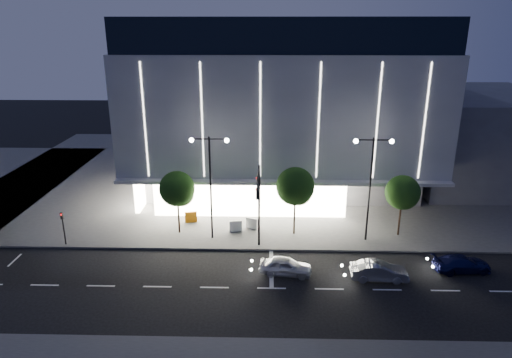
{
  "coord_description": "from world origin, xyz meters",
  "views": [
    {
      "loc": [
        1.6,
        -29.08,
        17.44
      ],
      "look_at": [
        0.69,
        7.4,
        5.0
      ],
      "focal_mm": 32.0,
      "sensor_mm": 36.0,
      "label": 1
    }
  ],
  "objects_px": {
    "car_second": "(379,271)",
    "barrier_d": "(252,223)",
    "barrier_b": "(236,226)",
    "traffic_mast": "(259,196)",
    "street_lamp_east": "(371,174)",
    "ped_signal_far": "(63,225)",
    "tree_mid": "(295,188)",
    "tree_left": "(177,191)",
    "car_lead": "(286,266)",
    "tree_right": "(403,194)",
    "car_third": "(462,264)",
    "street_lamp_west": "(210,173)",
    "barrier_a": "(191,217)"
  },
  "relations": [
    {
      "from": "car_second",
      "to": "barrier_a",
      "type": "height_order",
      "value": "car_second"
    },
    {
      "from": "ped_signal_far",
      "to": "tree_mid",
      "type": "xyz_separation_m",
      "value": [
        19.03,
        2.52,
        2.45
      ]
    },
    {
      "from": "ped_signal_far",
      "to": "car_second",
      "type": "xyz_separation_m",
      "value": [
        24.69,
        -4.64,
        -1.22
      ]
    },
    {
      "from": "ped_signal_far",
      "to": "tree_mid",
      "type": "bearing_deg",
      "value": 7.55
    },
    {
      "from": "street_lamp_east",
      "to": "barrier_a",
      "type": "height_order",
      "value": "street_lamp_east"
    },
    {
      "from": "street_lamp_east",
      "to": "barrier_d",
      "type": "distance_m",
      "value": 11.21
    },
    {
      "from": "tree_left",
      "to": "barrier_a",
      "type": "xyz_separation_m",
      "value": [
        0.64,
        2.16,
        -3.38
      ]
    },
    {
      "from": "car_second",
      "to": "barrier_b",
      "type": "xyz_separation_m",
      "value": [
        -10.79,
        7.49,
        -0.02
      ]
    },
    {
      "from": "tree_mid",
      "to": "barrier_d",
      "type": "relative_size",
      "value": 5.59
    },
    {
      "from": "tree_mid",
      "to": "car_third",
      "type": "distance_m",
      "value": 13.91
    },
    {
      "from": "tree_left",
      "to": "street_lamp_west",
      "type": "bearing_deg",
      "value": -18.94
    },
    {
      "from": "tree_right",
      "to": "barrier_d",
      "type": "distance_m",
      "value": 13.15
    },
    {
      "from": "barrier_d",
      "to": "ped_signal_far",
      "type": "bearing_deg",
      "value": -142.34
    },
    {
      "from": "traffic_mast",
      "to": "car_lead",
      "type": "xyz_separation_m",
      "value": [
        2.04,
        -2.9,
        -4.37
      ]
    },
    {
      "from": "street_lamp_east",
      "to": "barrier_d",
      "type": "relative_size",
      "value": 8.18
    },
    {
      "from": "barrier_a",
      "to": "street_lamp_west",
      "type": "bearing_deg",
      "value": -65.88
    },
    {
      "from": "street_lamp_west",
      "to": "tree_left",
      "type": "bearing_deg",
      "value": 161.06
    },
    {
      "from": "traffic_mast",
      "to": "street_lamp_east",
      "type": "height_order",
      "value": "street_lamp_east"
    },
    {
      "from": "tree_left",
      "to": "car_lead",
      "type": "height_order",
      "value": "tree_left"
    },
    {
      "from": "car_third",
      "to": "tree_right",
      "type": "bearing_deg",
      "value": 22.64
    },
    {
      "from": "street_lamp_west",
      "to": "tree_left",
      "type": "relative_size",
      "value": 1.57
    },
    {
      "from": "street_lamp_east",
      "to": "car_second",
      "type": "bearing_deg",
      "value": -92.9
    },
    {
      "from": "tree_right",
      "to": "barrier_d",
      "type": "relative_size",
      "value": 5.01
    },
    {
      "from": "ped_signal_far",
      "to": "car_second",
      "type": "distance_m",
      "value": 25.15
    },
    {
      "from": "tree_left",
      "to": "barrier_b",
      "type": "height_order",
      "value": "tree_left"
    },
    {
      "from": "street_lamp_east",
      "to": "tree_left",
      "type": "relative_size",
      "value": 1.57
    },
    {
      "from": "car_second",
      "to": "barrier_b",
      "type": "distance_m",
      "value": 13.14
    },
    {
      "from": "car_second",
      "to": "barrier_a",
      "type": "bearing_deg",
      "value": 60.61
    },
    {
      "from": "car_third",
      "to": "barrier_d",
      "type": "relative_size",
      "value": 3.83
    },
    {
      "from": "traffic_mast",
      "to": "car_second",
      "type": "height_order",
      "value": "traffic_mast"
    },
    {
      "from": "barrier_b",
      "to": "street_lamp_east",
      "type": "bearing_deg",
      "value": -19.47
    },
    {
      "from": "car_lead",
      "to": "car_third",
      "type": "bearing_deg",
      "value": -78.82
    },
    {
      "from": "tree_right",
      "to": "car_third",
      "type": "bearing_deg",
      "value": -62.01
    },
    {
      "from": "car_second",
      "to": "barrier_d",
      "type": "distance_m",
      "value": 12.39
    },
    {
      "from": "barrier_a",
      "to": "barrier_d",
      "type": "bearing_deg",
      "value": -24.26
    },
    {
      "from": "traffic_mast",
      "to": "barrier_b",
      "type": "height_order",
      "value": "traffic_mast"
    },
    {
      "from": "tree_left",
      "to": "car_third",
      "type": "distance_m",
      "value": 23.09
    },
    {
      "from": "ped_signal_far",
      "to": "street_lamp_west",
      "type": "bearing_deg",
      "value": 7.13
    },
    {
      "from": "tree_left",
      "to": "car_third",
      "type": "height_order",
      "value": "tree_left"
    },
    {
      "from": "car_third",
      "to": "traffic_mast",
      "type": "bearing_deg",
      "value": 76.66
    },
    {
      "from": "street_lamp_west",
      "to": "street_lamp_east",
      "type": "bearing_deg",
      "value": 0.0
    },
    {
      "from": "street_lamp_west",
      "to": "car_second",
      "type": "distance_m",
      "value": 15.06
    },
    {
      "from": "ped_signal_far",
      "to": "tree_right",
      "type": "xyz_separation_m",
      "value": [
        28.03,
        2.52,
        2.0
      ]
    },
    {
      "from": "car_lead",
      "to": "car_third",
      "type": "distance_m",
      "value": 13.1
    },
    {
      "from": "street_lamp_east",
      "to": "barrier_b",
      "type": "bearing_deg",
      "value": 173.06
    },
    {
      "from": "ped_signal_far",
      "to": "tree_right",
      "type": "height_order",
      "value": "tree_right"
    },
    {
      "from": "ped_signal_far",
      "to": "tree_right",
      "type": "relative_size",
      "value": 0.54
    },
    {
      "from": "car_third",
      "to": "street_lamp_west",
      "type": "bearing_deg",
      "value": 70.6
    },
    {
      "from": "tree_left",
      "to": "tree_right",
      "type": "relative_size",
      "value": 1.04
    },
    {
      "from": "traffic_mast",
      "to": "street_lamp_east",
      "type": "distance_m",
      "value": 9.43
    }
  ]
}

